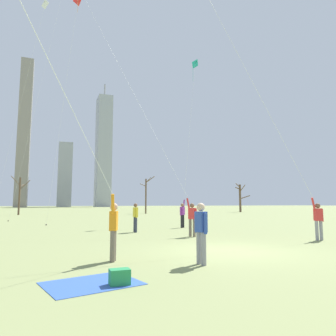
# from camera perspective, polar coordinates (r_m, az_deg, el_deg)

# --- Properties ---
(ground_plane) EXTENTS (400.00, 400.00, 0.00)m
(ground_plane) POSITION_cam_1_polar(r_m,az_deg,el_deg) (11.08, 11.47, -14.79)
(ground_plane) COLOR #848E56
(kite_flyer_far_back_orange) EXTENTS (5.33, 10.54, 18.73)m
(kite_flyer_far_back_orange) POSITION_cam_1_polar(r_m,az_deg,el_deg) (16.39, 0.08, -0.23)
(kite_flyer_far_back_orange) COLOR #726656
(kite_flyer_far_back_orange) RESTS_ON ground
(kite_flyer_foreground_left_teal) EXTENTS (4.17, 5.49, 14.71)m
(kite_flyer_foreground_left_teal) POSITION_cam_1_polar(r_m,az_deg,el_deg) (21.58, 3.06, -4.04)
(kite_flyer_foreground_left_teal) COLOR black
(kite_flyer_foreground_left_teal) RESTS_ON ground
(kite_flyer_midfield_center_blue) EXTENTS (5.20, 6.13, 8.95)m
(kite_flyer_midfield_center_blue) POSITION_cam_1_polar(r_m,az_deg,el_deg) (7.76, -14.66, -0.56)
(kite_flyer_midfield_center_blue) COLOR #726656
(kite_flyer_midfield_center_blue) RESTS_ON ground
(kite_flyer_midfield_right_purple) EXTENTS (5.81, 2.23, 13.36)m
(kite_flyer_midfield_right_purple) POSITION_cam_1_polar(r_m,az_deg,el_deg) (14.98, 23.41, -2.77)
(kite_flyer_midfield_right_purple) COLOR gray
(kite_flyer_midfield_right_purple) RESTS_ON ground
(bystander_watching_nearby) EXTENTS (0.22, 0.51, 1.62)m
(bystander_watching_nearby) POSITION_cam_1_polar(r_m,az_deg,el_deg) (17.65, -6.06, -8.83)
(bystander_watching_nearby) COLOR #33384C
(bystander_watching_nearby) RESTS_ON ground
(bystander_strolling_midfield) EXTENTS (0.24, 0.51, 1.62)m
(bystander_strolling_midfield) POSITION_cam_1_polar(r_m,az_deg,el_deg) (8.43, 6.14, -11.32)
(bystander_strolling_midfield) COLOR gray
(bystander_strolling_midfield) RESTS_ON ground
(distant_kite_drifting_right_white) EXTENTS (4.86, 2.84, 25.11)m
(distant_kite_drifting_right_white) POSITION_cam_1_polar(r_m,az_deg,el_deg) (41.88, -22.57, 23.43)
(distant_kite_drifting_right_white) COLOR white
(distant_kite_drifting_right_white) RESTS_ON ground
(distant_kite_drifting_left_red) EXTENTS (2.04, 1.79, 18.32)m
(distant_kite_drifting_left_red) POSITION_cam_1_polar(r_m,az_deg,el_deg) (28.00, -16.65, 25.92)
(distant_kite_drifting_left_red) COLOR red
(distant_kite_drifting_left_red) RESTS_ON ground
(distant_kite_high_overhead_green) EXTENTS (4.28, 2.58, 25.43)m
(distant_kite_high_overhead_green) POSITION_cam_1_polar(r_m,az_deg,el_deg) (38.72, -20.16, 23.64)
(distant_kite_high_overhead_green) COLOR green
(distant_kite_high_overhead_green) RESTS_ON ground
(picnic_spot) EXTENTS (2.09, 1.81, 0.31)m
(picnic_spot) POSITION_cam_1_polar(r_m,az_deg,el_deg) (6.65, -11.12, -19.62)
(picnic_spot) COLOR #3359B2
(picnic_spot) RESTS_ON ground
(bare_tree_far_right_edge) EXTENTS (2.50, 2.48, 5.40)m
(bare_tree_far_right_edge) POSITION_cam_1_polar(r_m,az_deg,el_deg) (48.60, -25.78, -4.41)
(bare_tree_far_right_edge) COLOR brown
(bare_tree_far_right_edge) RESTS_ON ground
(bare_tree_center) EXTENTS (2.01, 2.20, 5.93)m
(bare_tree_center) POSITION_cam_1_polar(r_m,az_deg,el_deg) (49.73, -4.06, -4.79)
(bare_tree_center) COLOR brown
(bare_tree_center) RESTS_ON ground
(bare_tree_rightmost) EXTENTS (2.85, 2.71, 5.51)m
(bare_tree_rightmost) POSITION_cam_1_polar(r_m,az_deg,el_deg) (60.02, 13.25, -5.25)
(bare_tree_rightmost) COLOR brown
(bare_tree_rightmost) RESTS_ON ground
(skyline_wide_slab) EXTENTS (6.82, 11.12, 61.63)m
(skyline_wide_slab) POSITION_cam_1_polar(r_m,az_deg,el_deg) (155.48, -11.88, 3.06)
(skyline_wide_slab) COLOR #9EA3AD
(skyline_wide_slab) RESTS_ON ground
(skyline_short_annex) EXTENTS (5.24, 5.52, 66.40)m
(skyline_short_annex) POSITION_cam_1_polar(r_m,az_deg,el_deg) (151.20, -25.07, 6.10)
(skyline_short_annex) COLOR gray
(skyline_short_annex) RESTS_ON ground
(skyline_mid_tower_left) EXTENTS (6.49, 8.77, 31.32)m
(skyline_mid_tower_left) POSITION_cam_1_polar(r_m,az_deg,el_deg) (159.78, -18.58, -1.20)
(skyline_mid_tower_left) COLOR #9EA3AD
(skyline_mid_tower_left) RESTS_ON ground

